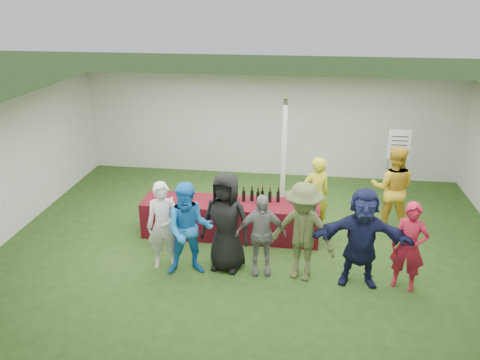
# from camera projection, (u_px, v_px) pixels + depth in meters

# --- Properties ---
(ground) EXTENTS (60.00, 60.00, 0.00)m
(ground) POSITION_uv_depth(u_px,v_px,m) (253.00, 245.00, 9.37)
(ground) COLOR #284719
(ground) RESTS_ON ground
(tent) EXTENTS (10.00, 10.00, 10.00)m
(tent) POSITION_uv_depth(u_px,v_px,m) (283.00, 163.00, 9.90)
(tent) COLOR white
(tent) RESTS_ON ground
(serving_table) EXTENTS (3.60, 0.80, 0.75)m
(serving_table) POSITION_uv_depth(u_px,v_px,m) (230.00, 219.00, 9.62)
(serving_table) COLOR #620B12
(serving_table) RESTS_ON ground
(wine_bottles) EXTENTS (0.77, 0.14, 0.32)m
(wine_bottles) POSITION_uv_depth(u_px,v_px,m) (261.00, 196.00, 9.48)
(wine_bottles) COLOR black
(wine_bottles) RESTS_ON serving_table
(wine_glasses) EXTENTS (1.18, 0.12, 0.16)m
(wine_glasses) POSITION_uv_depth(u_px,v_px,m) (184.00, 200.00, 9.31)
(wine_glasses) COLOR silver
(wine_glasses) RESTS_ON serving_table
(water_bottle) EXTENTS (0.07, 0.07, 0.23)m
(water_bottle) POSITION_uv_depth(u_px,v_px,m) (231.00, 196.00, 9.51)
(water_bottle) COLOR silver
(water_bottle) RESTS_ON serving_table
(bar_towel) EXTENTS (0.25, 0.18, 0.03)m
(bar_towel) POSITION_uv_depth(u_px,v_px,m) (310.00, 205.00, 9.32)
(bar_towel) COLOR white
(bar_towel) RESTS_ON serving_table
(dump_bucket) EXTENTS (0.22, 0.22, 0.18)m
(dump_bucket) POSITION_uv_depth(u_px,v_px,m) (311.00, 207.00, 9.04)
(dump_bucket) COLOR slate
(dump_bucket) RESTS_ON serving_table
(wine_list_sign) EXTENTS (0.50, 0.03, 1.80)m
(wine_list_sign) POSITION_uv_depth(u_px,v_px,m) (398.00, 150.00, 10.78)
(wine_list_sign) COLOR slate
(wine_list_sign) RESTS_ON ground
(staff_pourer) EXTENTS (0.70, 0.58, 1.65)m
(staff_pourer) POSITION_uv_depth(u_px,v_px,m) (316.00, 195.00, 9.63)
(staff_pourer) COLOR gold
(staff_pourer) RESTS_ON ground
(staff_back) EXTENTS (1.00, 0.83, 1.84)m
(staff_back) POSITION_uv_depth(u_px,v_px,m) (392.00, 188.00, 9.72)
(staff_back) COLOR gold
(staff_back) RESTS_ON ground
(customer_0) EXTENTS (0.68, 0.52, 1.66)m
(customer_0) POSITION_uv_depth(u_px,v_px,m) (164.00, 226.00, 8.36)
(customer_0) COLOR silver
(customer_0) RESTS_ON ground
(customer_1) EXTENTS (0.96, 0.82, 1.74)m
(customer_1) POSITION_uv_depth(u_px,v_px,m) (189.00, 230.00, 8.15)
(customer_1) COLOR blue
(customer_1) RESTS_ON ground
(customer_2) EXTENTS (1.00, 0.76, 1.85)m
(customer_2) POSITION_uv_depth(u_px,v_px,m) (226.00, 222.00, 8.29)
(customer_2) COLOR black
(customer_2) RESTS_ON ground
(customer_3) EXTENTS (0.94, 0.51, 1.52)m
(customer_3) POSITION_uv_depth(u_px,v_px,m) (261.00, 235.00, 8.20)
(customer_3) COLOR gray
(customer_3) RESTS_ON ground
(customer_4) EXTENTS (1.31, 0.99, 1.81)m
(customer_4) POSITION_uv_depth(u_px,v_px,m) (302.00, 232.00, 7.99)
(customer_4) COLOR #4B552D
(customer_4) RESTS_ON ground
(customer_5) EXTENTS (1.66, 0.55, 1.78)m
(customer_5) POSITION_uv_depth(u_px,v_px,m) (362.00, 238.00, 7.84)
(customer_5) COLOR #161A3F
(customer_5) RESTS_ON ground
(customer_6) EXTENTS (0.67, 0.55, 1.57)m
(customer_6) POSITION_uv_depth(u_px,v_px,m) (409.00, 247.00, 7.76)
(customer_6) COLOR #AA1731
(customer_6) RESTS_ON ground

